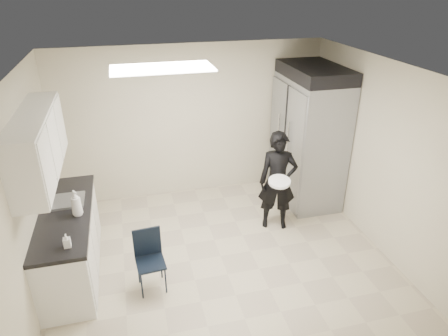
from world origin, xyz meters
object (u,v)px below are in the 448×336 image
object	(u,v)px
folding_chair	(151,263)
man_tuxedo	(278,181)
commercial_fridge	(308,141)
lower_counter	(70,244)

from	to	relation	value
folding_chair	man_tuxedo	xyz separation A→B (m)	(1.99, 0.93, 0.39)
commercial_fridge	man_tuxedo	world-z (taller)	commercial_fridge
lower_counter	folding_chair	size ratio (longest dim) A/B	2.47
commercial_fridge	folding_chair	size ratio (longest dim) A/B	2.73
lower_counter	folding_chair	distance (m)	1.14
lower_counter	commercial_fridge	size ratio (longest dim) A/B	0.90
lower_counter	man_tuxedo	world-z (taller)	man_tuxedo
lower_counter	man_tuxedo	size ratio (longest dim) A/B	1.23
man_tuxedo	commercial_fridge	bearing A→B (deg)	59.15
folding_chair	man_tuxedo	bearing A→B (deg)	20.55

